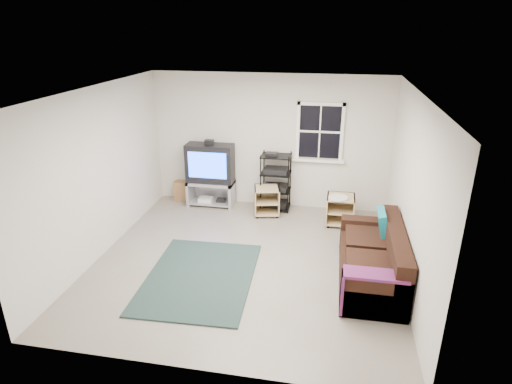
% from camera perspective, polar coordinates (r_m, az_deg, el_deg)
% --- Properties ---
extents(room, '(4.60, 4.62, 4.60)m').
position_cam_1_polar(room, '(8.18, 8.48, 7.45)').
color(room, gray).
rests_on(room, ground).
extents(tv_unit, '(0.92, 0.46, 1.35)m').
position_cam_1_polar(tv_unit, '(8.51, -6.09, 2.96)').
color(tv_unit, '#A3A2AB').
rests_on(tv_unit, ground).
extents(av_rack, '(0.57, 0.42, 1.14)m').
position_cam_1_polar(av_rack, '(8.35, 2.63, 0.91)').
color(av_rack, black).
rests_on(av_rack, ground).
extents(side_table_left, '(0.55, 0.55, 0.55)m').
position_cam_1_polar(side_table_left, '(8.21, 1.42, -0.98)').
color(side_table_left, tan).
rests_on(side_table_left, ground).
extents(side_table_right, '(0.50, 0.53, 0.57)m').
position_cam_1_polar(side_table_right, '(7.94, 11.14, -2.04)').
color(side_table_right, tan).
rests_on(side_table_right, ground).
extents(sofa, '(0.85, 1.91, 0.87)m').
position_cam_1_polar(sofa, '(6.35, 15.43, -8.90)').
color(sofa, black).
rests_on(sofa, ground).
extents(shag_rug, '(1.59, 2.13, 0.02)m').
position_cam_1_polar(shag_rug, '(6.38, -7.49, -11.15)').
color(shag_rug, black).
rests_on(shag_rug, ground).
extents(paper_bag, '(0.28, 0.18, 0.40)m').
position_cam_1_polar(paper_bag, '(9.00, -9.94, 0.15)').
color(paper_bag, '#946842').
rests_on(paper_bag, ground).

